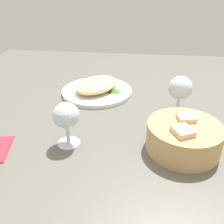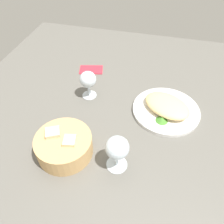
% 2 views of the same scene
% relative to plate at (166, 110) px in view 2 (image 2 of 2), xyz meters
% --- Properties ---
extents(ground_plane, '(1.40, 1.40, 0.02)m').
position_rel_plate_xyz_m(ground_plane, '(0.14, 0.07, -0.02)').
color(ground_plane, '#5E5C55').
extents(plate, '(0.26, 0.26, 0.01)m').
position_rel_plate_xyz_m(plate, '(0.00, 0.00, 0.00)').
color(plate, white).
rests_on(plate, ground_plane).
extents(omelette, '(0.22, 0.20, 0.04)m').
position_rel_plate_xyz_m(omelette, '(0.00, 0.00, 0.03)').
color(omelette, '#EFC982').
rests_on(omelette, plate).
extents(lettuce_garnish, '(0.05, 0.05, 0.02)m').
position_rel_plate_xyz_m(lettuce_garnish, '(0.01, 0.07, 0.01)').
color(lettuce_garnish, '#42822B').
rests_on(lettuce_garnish, plate).
extents(bread_basket, '(0.18, 0.18, 0.08)m').
position_rel_plate_xyz_m(bread_basket, '(0.31, 0.28, 0.03)').
color(bread_basket, tan).
rests_on(bread_basket, ground_plane).
extents(wine_glass_near, '(0.07, 0.07, 0.12)m').
position_rel_plate_xyz_m(wine_glass_near, '(0.32, -0.02, 0.07)').
color(wine_glass_near, silver).
rests_on(wine_glass_near, ground_plane).
extents(wine_glass_far, '(0.07, 0.07, 0.13)m').
position_rel_plate_xyz_m(wine_glass_far, '(0.13, 0.28, 0.08)').
color(wine_glass_far, silver).
rests_on(wine_glass_far, ground_plane).
extents(folded_napkin, '(0.12, 0.09, 0.01)m').
position_rel_plate_xyz_m(folded_napkin, '(0.37, -0.20, -0.00)').
color(folded_napkin, red).
rests_on(folded_napkin, ground_plane).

